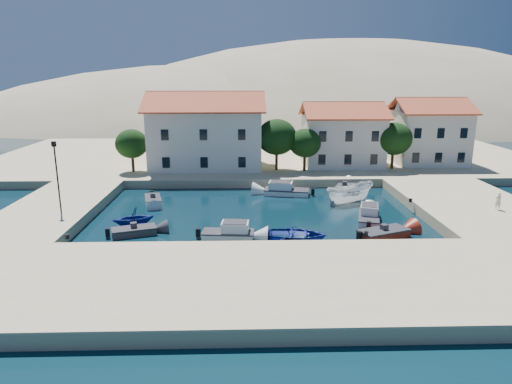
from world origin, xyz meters
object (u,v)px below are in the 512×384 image
(cabin_cruiser_east, at_px, (369,216))
(pedestrian, at_px, (498,201))
(boat_east, at_px, (349,203))
(building_left, at_px, (206,129))
(cabin_cruiser_south, at_px, (228,233))
(rowboat_south, at_px, (295,239))
(building_right, at_px, (428,130))
(lamppost, at_px, (57,170))
(building_mid, at_px, (342,133))

(cabin_cruiser_east, relative_size, pedestrian, 2.95)
(boat_east, bearing_deg, pedestrian, -142.29)
(building_left, xyz_separation_m, cabin_cruiser_east, (15.99, -20.79, -5.46))
(cabin_cruiser_south, distance_m, cabin_cruiser_east, 13.11)
(building_left, xyz_separation_m, rowboat_south, (8.88, -25.10, -5.94))
(building_left, distance_m, pedestrian, 34.76)
(building_right, relative_size, lamppost, 1.52)
(pedestrian, bearing_deg, cabin_cruiser_east, 0.88)
(cabin_cruiser_south, bearing_deg, building_left, 103.22)
(rowboat_south, bearing_deg, building_mid, -10.49)
(cabin_cruiser_east, height_order, pedestrian, pedestrian)
(building_left, bearing_deg, building_right, 3.81)
(rowboat_south, xyz_separation_m, pedestrian, (18.71, 4.38, 1.79))
(building_mid, height_order, cabin_cruiser_east, building_mid)
(building_right, distance_m, boat_east, 22.51)
(cabin_cruiser_south, xyz_separation_m, rowboat_south, (5.36, -0.28, -0.48))
(building_left, height_order, lamppost, building_left)
(building_left, xyz_separation_m, building_right, (30.00, 2.00, -0.46))
(pedestrian, bearing_deg, lamppost, -0.50)
(lamppost, height_order, rowboat_south, lamppost)
(cabin_cruiser_east, distance_m, pedestrian, 11.68)
(building_right, bearing_deg, building_mid, -175.24)
(rowboat_south, relative_size, pedestrian, 3.18)
(building_left, distance_m, cabin_cruiser_south, 25.66)
(cabin_cruiser_east, bearing_deg, cabin_cruiser_south, 123.57)
(cabin_cruiser_south, relative_size, boat_east, 0.76)
(cabin_cruiser_south, bearing_deg, building_right, 50.52)
(building_left, height_order, pedestrian, building_left)
(building_left, distance_m, building_right, 30.07)
(cabin_cruiser_south, bearing_deg, lamppost, 167.33)
(lamppost, relative_size, cabin_cruiser_south, 1.46)
(lamppost, relative_size, cabin_cruiser_east, 1.33)
(building_mid, distance_m, lamppost, 36.21)
(rowboat_south, bearing_deg, building_left, 28.25)
(lamppost, distance_m, pedestrian, 39.21)
(building_mid, height_order, cabin_cruiser_south, building_mid)
(building_right, xyz_separation_m, cabin_cruiser_east, (-14.01, -22.79, -5.00))
(building_mid, bearing_deg, pedestrian, -66.18)
(cabin_cruiser_east, xyz_separation_m, boat_east, (-0.31, 6.30, -0.48))
(building_right, relative_size, boat_east, 1.68)
(building_right, bearing_deg, pedestrian, -96.05)
(lamppost, bearing_deg, cabin_cruiser_east, -1.65)
(building_mid, bearing_deg, rowboat_south, -109.26)
(building_right, xyz_separation_m, boat_east, (-14.32, -16.49, -5.47))
(pedestrian, bearing_deg, building_left, -36.35)
(rowboat_south, bearing_deg, cabin_cruiser_east, -49.99)
(lamppost, height_order, pedestrian, lamppost)
(building_left, relative_size, building_mid, 1.40)
(lamppost, relative_size, rowboat_south, 1.24)
(rowboat_south, bearing_deg, building_right, -29.16)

